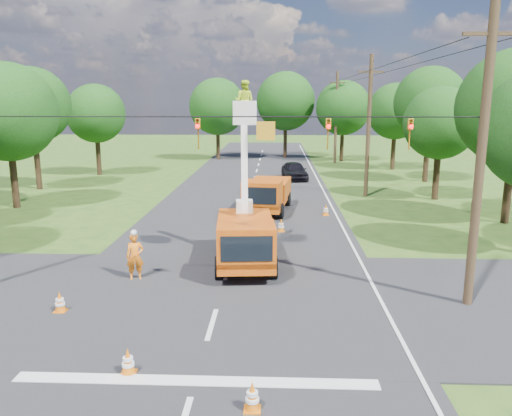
{
  "coord_description": "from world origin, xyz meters",
  "views": [
    {
      "loc": [
        1.95,
        -14.23,
        6.77
      ],
      "look_at": [
        1.15,
        5.28,
        2.6
      ],
      "focal_mm": 35.0,
      "sensor_mm": 36.0,
      "label": 1
    }
  ],
  "objects_px": {
    "tree_right_d": "(430,103)",
    "traffic_cone_7": "(326,210)",
    "second_truck": "(267,194)",
    "tree_right_e": "(395,111)",
    "traffic_cone_4": "(60,302)",
    "pole_right_far": "(336,117)",
    "traffic_cone_1": "(252,397)",
    "tree_left_f": "(96,114)",
    "traffic_cone_3": "(281,225)",
    "traffic_cone_0": "(128,362)",
    "tree_far_b": "(286,101)",
    "pole_right_mid": "(369,126)",
    "distant_car": "(295,171)",
    "tree_far_c": "(343,108)",
    "bucket_truck": "(245,228)",
    "pole_right_near": "(481,155)",
    "ground_worker": "(135,257)",
    "tree_far_a": "(217,107)",
    "traffic_cone_2": "(266,246)",
    "tree_left_d": "(7,112)",
    "tree_left_e": "(32,105)",
    "tree_right_c": "(440,123)"
  },
  "relations": [
    {
      "from": "second_truck",
      "to": "tree_right_e",
      "type": "distance_m",
      "value": 24.66
    },
    {
      "from": "traffic_cone_3",
      "to": "tree_left_e",
      "type": "height_order",
      "value": "tree_left_e"
    },
    {
      "from": "traffic_cone_3",
      "to": "tree_left_f",
      "type": "height_order",
      "value": "tree_left_f"
    },
    {
      "from": "traffic_cone_0",
      "to": "pole_right_far",
      "type": "relative_size",
      "value": 0.07
    },
    {
      "from": "ground_worker",
      "to": "tree_far_b",
      "type": "bearing_deg",
      "value": 64.28
    },
    {
      "from": "tree_left_d",
      "to": "tree_far_a",
      "type": "relative_size",
      "value": 0.97
    },
    {
      "from": "traffic_cone_0",
      "to": "tree_left_d",
      "type": "relative_size",
      "value": 0.08
    },
    {
      "from": "second_truck",
      "to": "pole_right_far",
      "type": "xyz_separation_m",
      "value": [
        7.11,
        25.8,
        3.93
      ]
    },
    {
      "from": "traffic_cone_3",
      "to": "pole_right_mid",
      "type": "distance_m",
      "value": 13.21
    },
    {
      "from": "traffic_cone_0",
      "to": "traffic_cone_7",
      "type": "xyz_separation_m",
      "value": [
        6.71,
        18.26,
        0.0
      ]
    },
    {
      "from": "tree_left_d",
      "to": "tree_far_b",
      "type": "xyz_separation_m",
      "value": [
        18.0,
        30.0,
        0.68
      ]
    },
    {
      "from": "distant_car",
      "to": "traffic_cone_4",
      "type": "xyz_separation_m",
      "value": [
        -8.66,
        -28.97,
        -0.43
      ]
    },
    {
      "from": "distant_car",
      "to": "bucket_truck",
      "type": "bearing_deg",
      "value": -106.21
    },
    {
      "from": "tree_left_e",
      "to": "tree_left_f",
      "type": "distance_m",
      "value": 8.29
    },
    {
      "from": "traffic_cone_4",
      "to": "tree_far_b",
      "type": "distance_m",
      "value": 47.36
    },
    {
      "from": "tree_left_f",
      "to": "tree_right_c",
      "type": "height_order",
      "value": "tree_left_f"
    },
    {
      "from": "traffic_cone_1",
      "to": "tree_left_f",
      "type": "bearing_deg",
      "value": 114.13
    },
    {
      "from": "traffic_cone_2",
      "to": "pole_right_mid",
      "type": "bearing_deg",
      "value": 64.12
    },
    {
      "from": "traffic_cone_2",
      "to": "traffic_cone_3",
      "type": "height_order",
      "value": "same"
    },
    {
      "from": "bucket_truck",
      "to": "traffic_cone_0",
      "type": "distance_m",
      "value": 9.24
    },
    {
      "from": "traffic_cone_4",
      "to": "pole_right_far",
      "type": "relative_size",
      "value": 0.07
    },
    {
      "from": "second_truck",
      "to": "traffic_cone_2",
      "type": "distance_m",
      "value": 8.68
    },
    {
      "from": "traffic_cone_0",
      "to": "tree_far_b",
      "type": "bearing_deg",
      "value": 84.56
    },
    {
      "from": "tree_right_d",
      "to": "traffic_cone_7",
      "type": "bearing_deg",
      "value": -125.79
    },
    {
      "from": "tree_left_f",
      "to": "tree_far_b",
      "type": "height_order",
      "value": "tree_far_b"
    },
    {
      "from": "traffic_cone_1",
      "to": "traffic_cone_4",
      "type": "xyz_separation_m",
      "value": [
        -6.55,
        5.08,
        0.0
      ]
    },
    {
      "from": "traffic_cone_3",
      "to": "pole_right_near",
      "type": "distance_m",
      "value": 12.24
    },
    {
      "from": "bucket_truck",
      "to": "traffic_cone_2",
      "type": "height_order",
      "value": "bucket_truck"
    },
    {
      "from": "tree_left_f",
      "to": "traffic_cone_0",
      "type": "bearing_deg",
      "value": -69.5
    },
    {
      "from": "traffic_cone_3",
      "to": "tree_right_e",
      "type": "bearing_deg",
      "value": 65.69
    },
    {
      "from": "bucket_truck",
      "to": "tree_right_e",
      "type": "relative_size",
      "value": 0.88
    },
    {
      "from": "pole_right_mid",
      "to": "second_truck",
      "type": "bearing_deg",
      "value": -140.8
    },
    {
      "from": "traffic_cone_2",
      "to": "tree_right_c",
      "type": "distance_m",
      "value": 18.51
    },
    {
      "from": "second_truck",
      "to": "ground_worker",
      "type": "height_order",
      "value": "second_truck"
    },
    {
      "from": "tree_far_c",
      "to": "tree_left_d",
      "type": "bearing_deg",
      "value": -132.22
    },
    {
      "from": "pole_right_far",
      "to": "tree_far_c",
      "type": "xyz_separation_m",
      "value": [
        1.0,
        2.0,
        0.96
      ]
    },
    {
      "from": "bucket_truck",
      "to": "tree_right_c",
      "type": "xyz_separation_m",
      "value": [
        12.53,
        15.07,
        3.71
      ]
    },
    {
      "from": "traffic_cone_1",
      "to": "tree_far_c",
      "type": "relative_size",
      "value": 0.08
    },
    {
      "from": "traffic_cone_2",
      "to": "tree_left_f",
      "type": "relative_size",
      "value": 0.08
    },
    {
      "from": "traffic_cone_1",
      "to": "traffic_cone_4",
      "type": "bearing_deg",
      "value": 142.22
    },
    {
      "from": "tree_left_f",
      "to": "tree_far_b",
      "type": "distance_m",
      "value": 23.3
    },
    {
      "from": "second_truck",
      "to": "tree_left_f",
      "type": "distance_m",
      "value": 23.07
    },
    {
      "from": "tree_right_c",
      "to": "tree_right_d",
      "type": "bearing_deg",
      "value": 78.69
    },
    {
      "from": "distant_car",
      "to": "tree_far_c",
      "type": "xyz_separation_m",
      "value": [
        5.94,
        14.25,
        5.27
      ]
    },
    {
      "from": "distant_car",
      "to": "tree_far_a",
      "type": "xyz_separation_m",
      "value": [
        -8.56,
        15.25,
        5.4
      ]
    },
    {
      "from": "traffic_cone_1",
      "to": "tree_right_e",
      "type": "relative_size",
      "value": 0.08
    },
    {
      "from": "traffic_cone_1",
      "to": "pole_right_far",
      "type": "bearing_deg",
      "value": 81.35
    },
    {
      "from": "bucket_truck",
      "to": "tree_far_a",
      "type": "height_order",
      "value": "tree_far_a"
    },
    {
      "from": "pole_right_mid",
      "to": "traffic_cone_4",
      "type": "bearing_deg",
      "value": -122.65
    },
    {
      "from": "traffic_cone_1",
      "to": "traffic_cone_3",
      "type": "relative_size",
      "value": 1.0
    }
  ]
}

